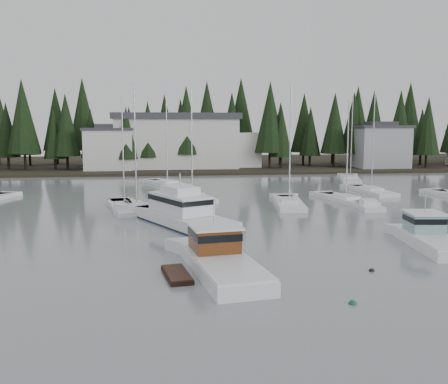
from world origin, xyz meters
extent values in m
plane|color=gray|center=(0.00, 0.00, 0.00)|extent=(260.00, 260.00, 0.00)
cube|color=black|center=(0.00, 97.00, 0.00)|extent=(240.00, 54.00, 1.00)
cube|color=silver|center=(-18.00, 79.00, 4.25)|extent=(9.00, 7.00, 7.50)
cube|color=#38383D|center=(-18.00, 79.00, 8.25)|extent=(9.54, 7.42, 0.50)
cube|color=#38383D|center=(-18.00, 79.00, 8.85)|extent=(4.95, 3.85, 0.80)
cube|color=#999EA0|center=(36.00, 78.00, 4.50)|extent=(10.00, 8.00, 8.00)
cube|color=#38383D|center=(36.00, 78.00, 8.75)|extent=(10.60, 8.48, 0.50)
cube|color=#38383D|center=(36.00, 78.00, 9.35)|extent=(5.50, 4.40, 0.80)
cube|color=silver|center=(-5.00, 82.00, 5.50)|extent=(24.00, 10.00, 10.00)
cube|color=#38383D|center=(-5.00, 82.00, 10.80)|extent=(25.00, 11.00, 1.20)
cube|color=silver|center=(7.00, 84.00, 4.00)|extent=(10.00, 8.00, 7.00)
cube|color=white|center=(-4.00, 10.16, 0.11)|extent=(4.95, 10.59, 1.47)
cube|color=white|center=(-4.00, 10.16, 0.90)|extent=(4.85, 10.37, 0.14)
cube|color=#522A10|center=(-4.32, 12.17, 1.70)|extent=(3.23, 3.45, 1.58)
cube|color=white|center=(-4.32, 12.17, 2.54)|extent=(3.63, 3.91, 0.14)
cube|color=black|center=(-4.32, 12.17, 2.01)|extent=(3.30, 3.51, 0.45)
cylinder|color=#A5A8AD|center=(-4.32, 12.17, 3.51)|extent=(0.08, 0.08, 1.81)
cube|color=black|center=(-6.79, 9.71, -0.06)|extent=(1.91, 3.79, 0.62)
cube|color=white|center=(-5.79, 25.16, 0.17)|extent=(9.21, 12.93, 1.83)
cube|color=black|center=(-5.79, 25.16, 0.03)|extent=(9.27, 13.00, 0.25)
cube|color=white|center=(-6.08, 25.72, 1.94)|extent=(5.82, 7.26, 1.65)
cube|color=black|center=(-6.08, 25.72, 2.34)|extent=(5.92, 7.35, 0.46)
cube|color=white|center=(-6.08, 25.72, 3.14)|extent=(3.57, 3.97, 0.74)
cylinder|color=#A5A8AD|center=(-6.08, 25.72, 4.05)|extent=(0.10, 0.10, 1.26)
cube|color=white|center=(12.00, 14.61, 0.10)|extent=(3.76, 8.57, 1.35)
cube|color=white|center=(12.00, 14.61, 0.83)|extent=(3.68, 8.40, 0.12)
cube|color=#7EA5A5|center=(12.17, 16.27, 1.56)|extent=(2.63, 2.73, 1.45)
cube|color=white|center=(12.17, 16.27, 2.34)|extent=(2.96, 3.09, 0.12)
cube|color=black|center=(12.17, 16.27, 1.85)|extent=(2.69, 2.78, 0.42)
cylinder|color=#A5A8AD|center=(12.17, 16.27, 3.22)|extent=(0.08, 0.08, 1.66)
cube|color=white|center=(22.78, 59.37, -0.03)|extent=(5.85, 11.28, 1.05)
cube|color=white|center=(22.78, 59.37, 0.62)|extent=(2.97, 4.13, 0.30)
cylinder|color=#A5A8AD|center=(22.78, 59.37, 6.99)|extent=(0.14, 0.14, 12.98)
cube|color=white|center=(-7.10, 56.05, -0.03)|extent=(6.92, 9.80, 1.05)
cube|color=white|center=(-7.10, 56.05, 0.62)|extent=(3.28, 3.81, 0.30)
cylinder|color=#A5A8AD|center=(-7.10, 56.05, 7.28)|extent=(0.14, 0.14, 13.55)
cube|color=white|center=(6.41, 35.18, -0.03)|extent=(4.27, 10.38, 1.05)
cube|color=white|center=(6.41, 35.18, 0.62)|extent=(2.48, 3.67, 0.30)
cylinder|color=#A5A8AD|center=(6.41, 35.18, 6.98)|extent=(0.14, 0.14, 12.97)
cube|color=white|center=(-11.74, 34.06, -0.03)|extent=(4.57, 9.77, 1.05)
cube|color=white|center=(-11.74, 34.06, 0.62)|extent=(2.44, 3.52, 0.30)
cylinder|color=#A5A8AD|center=(-11.74, 34.06, 6.29)|extent=(0.14, 0.14, 11.59)
cube|color=white|center=(20.00, 44.40, -0.03)|extent=(3.53, 10.10, 1.05)
cube|color=white|center=(20.00, 44.40, 0.62)|extent=(2.23, 3.51, 0.30)
cylinder|color=#A5A8AD|center=(20.00, 44.40, 7.03)|extent=(0.14, 0.14, 13.06)
cube|color=white|center=(-4.10, 42.38, -0.03)|extent=(5.69, 11.34, 1.05)
cube|color=white|center=(-4.10, 42.38, 0.62)|extent=(2.92, 4.13, 0.30)
cylinder|color=#A5A8AD|center=(-4.10, 42.38, 6.91)|extent=(0.14, 0.14, 12.81)
cube|color=white|center=(13.79, 37.15, -0.03)|extent=(4.64, 10.15, 1.05)
cube|color=white|center=(13.79, 37.15, 0.62)|extent=(2.55, 3.65, 0.30)
cylinder|color=#A5A8AD|center=(13.79, 37.15, 6.11)|extent=(0.14, 0.14, 11.22)
cube|color=white|center=(-10.47, 34.11, -0.03)|extent=(6.64, 10.78, 1.05)
cube|color=white|center=(-10.47, 34.11, 0.62)|extent=(3.14, 4.04, 0.30)
cylinder|color=#A5A8AD|center=(-10.47, 34.11, 6.98)|extent=(0.14, 0.14, 12.97)
cube|color=white|center=(14.39, 31.95, 0.05)|extent=(2.77, 5.44, 0.90)
cube|color=white|center=(14.39, 31.95, 0.75)|extent=(1.67, 1.83, 0.55)
sphere|color=#145933|center=(1.88, 4.14, 0.00)|extent=(0.42, 0.42, 0.42)
sphere|color=black|center=(5.17, 9.51, 0.00)|extent=(0.36, 0.36, 0.36)
camera|label=1|loc=(-7.37, -19.02, 8.89)|focal=40.00mm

